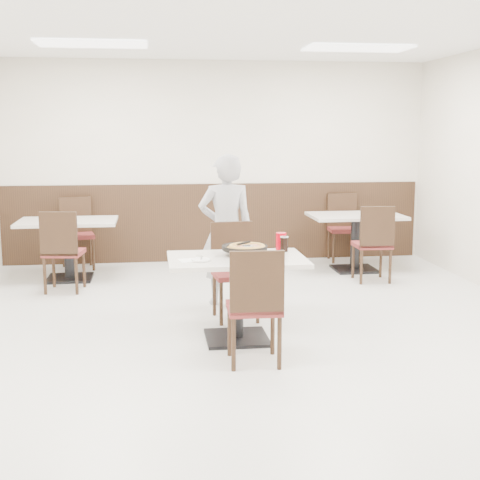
{
  "coord_description": "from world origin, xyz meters",
  "views": [
    {
      "loc": [
        -0.88,
        -5.9,
        1.86
      ],
      "look_at": [
        -0.14,
        -0.3,
        0.92
      ],
      "focal_mm": 50.0,
      "sensor_mm": 36.0,
      "label": 1
    }
  ],
  "objects": [
    {
      "name": "ceiling",
      "position": [
        0.0,
        0.0,
        2.8
      ],
      "size": [
        7.0,
        7.0,
        0.0
      ],
      "primitive_type": "plane",
      "color": "white",
      "rests_on": "floor"
    },
    {
      "name": "chair_far",
      "position": [
        -0.09,
        0.45,
        0.47
      ],
      "size": [
        0.46,
        0.46,
        0.95
      ],
      "primitive_type": null,
      "rotation": [
        0.0,
        0.0,
        3.23
      ],
      "color": "black",
      "rests_on": "floor"
    },
    {
      "name": "bg_chair_right_near",
      "position": [
        1.79,
        1.92,
        0.47
      ],
      "size": [
        0.43,
        0.43,
        0.95
      ],
      "primitive_type": null,
      "rotation": [
        0.0,
        0.0,
        -0.02
      ],
      "color": "black",
      "rests_on": "floor"
    },
    {
      "name": "diner_person",
      "position": [
        -0.11,
        1.08,
        0.8
      ],
      "size": [
        0.6,
        0.41,
        1.61
      ],
      "primitive_type": "imported",
      "rotation": [
        0.0,
        0.0,
        3.19
      ],
      "color": "#AEAEB3",
      "rests_on": "floor"
    },
    {
      "name": "bg_table_left",
      "position": [
        -1.93,
        2.49,
        0.38
      ],
      "size": [
        1.2,
        0.8,
        0.75
      ],
      "primitive_type": null,
      "rotation": [
        0.0,
        0.0,
        0.0
      ],
      "color": "beige",
      "rests_on": "floor"
    },
    {
      "name": "wainscot_back",
      "position": [
        0.0,
        3.48,
        0.55
      ],
      "size": [
        5.9,
        0.03,
        1.1
      ],
      "primitive_type": "cube",
      "color": "black",
      "rests_on": "floor"
    },
    {
      "name": "bg_chair_right_far",
      "position": [
        1.81,
        3.2,
        0.47
      ],
      "size": [
        0.45,
        0.45,
        0.95
      ],
      "primitive_type": null,
      "rotation": [
        0.0,
        0.0,
        3.06
      ],
      "color": "black",
      "rests_on": "floor"
    },
    {
      "name": "fork",
      "position": [
        -0.47,
        -0.28,
        0.77
      ],
      "size": [
        0.04,
        0.15,
        0.0
      ],
      "primitive_type": "cube",
      "rotation": [
        0.0,
        0.0,
        -0.16
      ],
      "color": "white",
      "rests_on": "side_plate"
    },
    {
      "name": "side_plate",
      "position": [
        -0.48,
        -0.32,
        0.76
      ],
      "size": [
        0.17,
        0.17,
        0.01
      ],
      "primitive_type": "cylinder",
      "rotation": [
        0.0,
        0.0,
        0.05
      ],
      "color": "white",
      "rests_on": "napkin"
    },
    {
      "name": "napkin",
      "position": [
        -0.58,
        -0.28,
        0.75
      ],
      "size": [
        0.2,
        0.2,
        0.0
      ],
      "primitive_type": "cube",
      "rotation": [
        0.0,
        0.0,
        0.19
      ],
      "color": "white",
      "rests_on": "main_table"
    },
    {
      "name": "floor",
      "position": [
        0.0,
        0.0,
        0.0
      ],
      "size": [
        7.0,
        7.0,
        0.0
      ],
      "primitive_type": "plane",
      "color": "#B7B7B2",
      "rests_on": "ground"
    },
    {
      "name": "trivet",
      "position": [
        -0.09,
        -0.11,
        0.77
      ],
      "size": [
        0.14,
        0.14,
        0.04
      ],
      "primitive_type": "cylinder",
      "rotation": [
        0.0,
        0.0,
        0.05
      ],
      "color": "black",
      "rests_on": "main_table"
    },
    {
      "name": "bg_table_right",
      "position": [
        1.78,
        2.56,
        0.38
      ],
      "size": [
        1.22,
        0.83,
        0.75
      ],
      "primitive_type": null,
      "rotation": [
        0.0,
        0.0,
        -0.03
      ],
      "color": "beige",
      "rests_on": "floor"
    },
    {
      "name": "bg_chair_left_near",
      "position": [
        -1.91,
        1.88,
        0.47
      ],
      "size": [
        0.47,
        0.47,
        0.95
      ],
      "primitive_type": null,
      "rotation": [
        0.0,
        0.0,
        -0.14
      ],
      "color": "black",
      "rests_on": "floor"
    },
    {
      "name": "wall_back",
      "position": [
        0.0,
        3.5,
        1.4
      ],
      "size": [
        6.0,
        0.04,
        2.8
      ],
      "primitive_type": "cube",
      "color": "beige",
      "rests_on": "floor"
    },
    {
      "name": "chair_near",
      "position": [
        -0.1,
        -0.8,
        0.47
      ],
      "size": [
        0.43,
        0.43,
        0.95
      ],
      "primitive_type": null,
      "rotation": [
        0.0,
        0.0,
        -0.03
      ],
      "color": "black",
      "rests_on": "floor"
    },
    {
      "name": "cola_glass",
      "position": [
        0.31,
        0.04,
        0.81
      ],
      "size": [
        0.07,
        0.07,
        0.13
      ],
      "primitive_type": "cylinder",
      "rotation": [
        0.0,
        0.0,
        0.05
      ],
      "color": "black",
      "rests_on": "main_table"
    },
    {
      "name": "pizza_pan",
      "position": [
        -0.08,
        -0.1,
        0.79
      ],
      "size": [
        0.34,
        0.34,
        0.01
      ],
      "primitive_type": "cylinder",
      "rotation": [
        0.0,
        0.0,
        0.05
      ],
      "color": "black",
      "rests_on": "trivet"
    },
    {
      "name": "pizza_server",
      "position": [
        -0.06,
        -0.16,
        0.84
      ],
      "size": [
        0.1,
        0.12,
        0.0
      ],
      "primitive_type": "cube",
      "rotation": [
        0.0,
        0.0,
        0.23
      ],
      "color": "white",
      "rests_on": "pizza"
    },
    {
      "name": "main_table",
      "position": [
        -0.16,
        -0.19,
        0.38
      ],
      "size": [
        1.24,
        0.86,
        0.75
      ],
      "primitive_type": null,
      "rotation": [
        0.0,
        0.0,
        0.05
      ],
      "color": "beige",
      "rests_on": "floor"
    },
    {
      "name": "wall_front",
      "position": [
        0.0,
        -3.5,
        1.4
      ],
      "size": [
        6.0,
        0.04,
        2.8
      ],
      "primitive_type": "cube",
      "color": "beige",
      "rests_on": "floor"
    },
    {
      "name": "bg_chair_left_far",
      "position": [
        -1.89,
        3.14,
        0.47
      ],
      "size": [
        0.49,
        0.49,
        0.95
      ],
      "primitive_type": null,
      "rotation": [
        0.0,
        0.0,
        3.33
      ],
      "color": "black",
      "rests_on": "floor"
    },
    {
      "name": "red_cup",
      "position": [
        0.3,
        0.13,
        0.83
      ],
      "size": [
        0.1,
        0.1,
        0.16
      ],
      "primitive_type": "cylinder",
      "rotation": [
        0.0,
        0.0,
        0.05
      ],
      "color": "#C00010",
      "rests_on": "main_table"
    },
    {
      "name": "fluo_panel_d",
      "position": [
        1.5,
        1.8,
        2.78
      ],
      "size": [
        1.2,
        0.6,
        0.02
      ],
      "primitive_type": "cube",
      "color": "white",
      "rests_on": "ceiling"
    },
    {
      "name": "fluo_panel_c",
      "position": [
        -1.5,
        1.8,
        2.78
      ],
      "size": [
        1.2,
        0.6,
        0.02
      ],
      "primitive_type": "cube",
      "color": "white",
      "rests_on": "ceiling"
    },
    {
      "name": "pizza",
      "position": [
        -0.06,
        -0.11,
        0.81
      ],
      "size": [
        0.38,
        0.38,
        0.02
      ],
      "primitive_type": "cylinder",
      "rotation": [
        0.0,
        0.0,
        0.05
      ],
      "color": "gold",
      "rests_on": "pizza_pan"
    }
  ]
}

